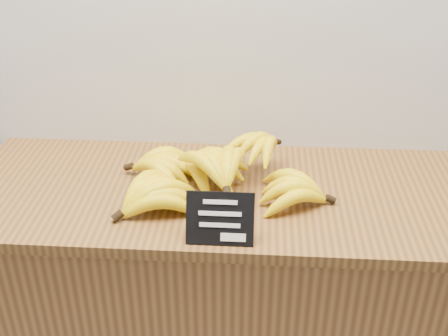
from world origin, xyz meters
TOP-DOWN VIEW (x-y plane):
  - counter at (-0.04, 2.75)m, footprint 1.28×0.50m
  - counter_top at (-0.04, 2.75)m, footprint 1.37×0.54m
  - chalkboard_sign at (-0.04, 2.53)m, footprint 0.15×0.05m
  - banana_pile at (-0.08, 2.74)m, footprint 0.56×0.36m

SIDE VIEW (x-z plane):
  - counter at x=-0.04m, z-range 0.00..0.90m
  - counter_top at x=-0.04m, z-range 0.90..0.93m
  - banana_pile at x=-0.08m, z-range 0.92..1.04m
  - chalkboard_sign at x=-0.04m, z-range 0.93..1.05m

